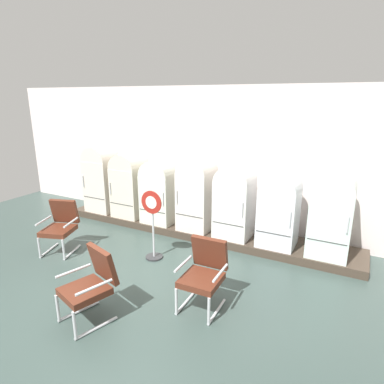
% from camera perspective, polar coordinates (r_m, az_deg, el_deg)
% --- Properties ---
extents(ground, '(12.00, 10.00, 0.05)m').
position_cam_1_polar(ground, '(5.14, -14.95, -19.04)').
color(ground, '#374843').
extents(back_wall, '(11.76, 0.12, 3.13)m').
position_cam_1_polar(back_wall, '(7.41, 3.56, 5.91)').
color(back_wall, silver).
rests_on(back_wall, ground).
extents(display_plinth, '(6.63, 0.95, 0.16)m').
position_cam_1_polar(display_plinth, '(7.29, 1.27, -6.57)').
color(display_plinth, '#43372C').
rests_on(display_plinth, ground).
extents(refrigerator_0, '(0.71, 0.64, 1.61)m').
position_cam_1_polar(refrigerator_0, '(8.35, -15.34, 2.53)').
color(refrigerator_0, silver).
rests_on(refrigerator_0, display_plinth).
extents(refrigerator_1, '(0.70, 0.71, 1.50)m').
position_cam_1_polar(refrigerator_1, '(7.85, -10.67, 1.53)').
color(refrigerator_1, silver).
rests_on(refrigerator_1, display_plinth).
extents(refrigerator_2, '(0.71, 0.71, 1.43)m').
position_cam_1_polar(refrigerator_2, '(7.38, -5.48, 0.48)').
color(refrigerator_2, silver).
rests_on(refrigerator_2, display_plinth).
extents(refrigerator_3, '(0.67, 0.70, 1.56)m').
position_cam_1_polar(refrigerator_3, '(6.91, 0.81, 0.12)').
color(refrigerator_3, silver).
rests_on(refrigerator_3, display_plinth).
extents(refrigerator_4, '(0.69, 0.65, 1.50)m').
position_cam_1_polar(refrigerator_4, '(6.58, 7.32, -1.22)').
color(refrigerator_4, white).
rests_on(refrigerator_4, display_plinth).
extents(refrigerator_5, '(0.69, 0.68, 1.43)m').
position_cam_1_polar(refrigerator_5, '(6.36, 14.80, -2.58)').
color(refrigerator_5, white).
rests_on(refrigerator_5, display_plinth).
extents(refrigerator_6, '(0.69, 0.70, 1.54)m').
position_cam_1_polar(refrigerator_6, '(6.23, 22.99, -3.14)').
color(refrigerator_6, silver).
rests_on(refrigerator_6, display_plinth).
extents(armchair_left, '(0.73, 0.81, 0.99)m').
position_cam_1_polar(armchair_left, '(6.84, -21.76, -5.19)').
color(armchair_left, silver).
rests_on(armchair_left, ground).
extents(armchair_right, '(0.61, 0.69, 0.99)m').
position_cam_1_polar(armchair_right, '(4.77, 2.12, -13.46)').
color(armchair_right, silver).
rests_on(armchair_right, ground).
extents(armchair_center, '(0.72, 0.80, 0.99)m').
position_cam_1_polar(armchair_center, '(4.70, -17.01, -14.67)').
color(armchair_center, silver).
rests_on(armchair_center, ground).
extents(sign_stand, '(0.42, 0.32, 1.30)m').
position_cam_1_polar(sign_stand, '(6.06, -6.78, -6.19)').
color(sign_stand, '#2D2D30').
rests_on(sign_stand, ground).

